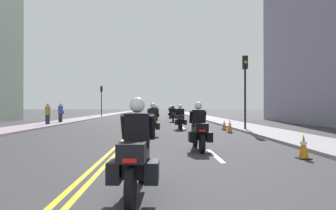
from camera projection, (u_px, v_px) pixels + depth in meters
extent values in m
plane|color=#383739|center=(150.00, 116.00, 48.68)|extent=(264.00, 264.00, 0.00)
cube|color=gray|center=(104.00, 115.00, 48.45)|extent=(2.67, 144.00, 0.12)
cube|color=#959196|center=(196.00, 115.00, 48.91)|extent=(2.67, 144.00, 0.12)
cube|color=yellow|center=(150.00, 116.00, 48.68)|extent=(0.12, 132.00, 0.01)
cube|color=yellow|center=(151.00, 116.00, 48.68)|extent=(0.12, 132.00, 0.01)
cube|color=silver|center=(215.00, 155.00, 8.79)|extent=(0.14, 2.40, 0.01)
cube|color=silver|center=(192.00, 136.00, 14.79)|extent=(0.14, 2.40, 0.01)
cube|color=silver|center=(183.00, 127.00, 20.79)|extent=(0.14, 2.40, 0.01)
cube|color=silver|center=(178.00, 123.00, 26.78)|extent=(0.14, 2.40, 0.01)
cube|color=silver|center=(174.00, 120.00, 32.78)|extent=(0.14, 2.40, 0.01)
cube|color=silver|center=(172.00, 118.00, 38.78)|extent=(0.14, 2.40, 0.01)
cube|color=silver|center=(170.00, 116.00, 44.78)|extent=(0.14, 2.40, 0.01)
cube|color=silver|center=(169.00, 115.00, 50.77)|extent=(0.14, 2.40, 0.01)
cube|color=silver|center=(168.00, 114.00, 56.77)|extent=(0.14, 2.40, 0.01)
cylinder|color=black|center=(142.00, 167.00, 5.66)|extent=(0.13, 0.62, 0.62)
cylinder|color=black|center=(131.00, 189.00, 4.11)|extent=(0.13, 0.62, 0.62)
cube|color=silver|center=(142.00, 150.00, 5.66)|extent=(0.15, 0.33, 0.04)
cube|color=black|center=(137.00, 159.00, 4.88)|extent=(0.37, 1.19, 0.40)
cube|color=black|center=(131.00, 153.00, 4.19)|extent=(0.42, 0.38, 0.28)
cube|color=red|center=(129.00, 161.00, 4.00)|extent=(0.20, 0.04, 0.06)
cube|color=black|center=(115.00, 171.00, 4.42)|extent=(0.22, 0.45, 0.32)
cube|color=black|center=(152.00, 171.00, 4.41)|extent=(0.22, 0.45, 0.32)
cube|color=#B2C1CC|center=(141.00, 134.00, 5.38)|extent=(0.37, 0.14, 0.36)
cube|color=black|center=(137.00, 131.00, 4.84)|extent=(0.41, 0.28, 0.57)
cylinder|color=black|center=(124.00, 127.00, 4.99)|extent=(0.11, 0.29, 0.45)
cylinder|color=black|center=(152.00, 127.00, 4.98)|extent=(0.11, 0.29, 0.45)
sphere|color=white|center=(137.00, 105.00, 4.87)|extent=(0.26, 0.26, 0.26)
cylinder|color=black|center=(195.00, 138.00, 10.76)|extent=(0.13, 0.61, 0.61)
cylinder|color=black|center=(202.00, 144.00, 9.24)|extent=(0.13, 0.61, 0.61)
cube|color=silver|center=(195.00, 130.00, 10.76)|extent=(0.15, 0.32, 0.04)
cube|color=black|center=(198.00, 133.00, 10.00)|extent=(0.35, 1.16, 0.40)
cube|color=black|center=(202.00, 128.00, 9.32)|extent=(0.41, 0.37, 0.28)
cube|color=red|center=(203.00, 131.00, 9.13)|extent=(0.20, 0.03, 0.06)
cube|color=black|center=(192.00, 137.00, 9.53)|extent=(0.21, 0.44, 0.32)
cube|color=black|center=(209.00, 137.00, 9.56)|extent=(0.21, 0.44, 0.32)
cube|color=#B2C1CC|center=(196.00, 121.00, 10.49)|extent=(0.36, 0.13, 0.36)
cube|color=black|center=(198.00, 118.00, 9.96)|extent=(0.41, 0.27, 0.58)
cylinder|color=black|center=(191.00, 117.00, 10.09)|extent=(0.11, 0.28, 0.45)
cylinder|color=black|center=(205.00, 117.00, 10.12)|extent=(0.11, 0.28, 0.45)
sphere|color=white|center=(198.00, 106.00, 9.99)|extent=(0.26, 0.26, 0.26)
cylinder|color=black|center=(154.00, 128.00, 15.71)|extent=(0.14, 0.67, 0.66)
cylinder|color=black|center=(152.00, 130.00, 14.13)|extent=(0.14, 0.67, 0.66)
cube|color=silver|center=(154.00, 121.00, 15.71)|extent=(0.15, 0.33, 0.04)
cube|color=black|center=(153.00, 124.00, 14.92)|extent=(0.37, 1.21, 0.40)
cube|color=black|center=(152.00, 120.00, 14.21)|extent=(0.42, 0.38, 0.28)
cube|color=red|center=(152.00, 122.00, 14.02)|extent=(0.20, 0.04, 0.06)
cube|color=black|center=(147.00, 126.00, 14.45)|extent=(0.22, 0.45, 0.32)
cube|color=black|center=(158.00, 126.00, 14.44)|extent=(0.22, 0.45, 0.32)
cube|color=#B2C1CC|center=(154.00, 116.00, 15.43)|extent=(0.36, 0.14, 0.36)
cube|color=black|center=(153.00, 114.00, 14.87)|extent=(0.41, 0.28, 0.59)
cylinder|color=black|center=(148.00, 113.00, 15.03)|extent=(0.11, 0.28, 0.45)
cylinder|color=black|center=(158.00, 113.00, 15.02)|extent=(0.11, 0.28, 0.45)
sphere|color=white|center=(153.00, 105.00, 14.91)|extent=(0.26, 0.26, 0.26)
cylinder|color=black|center=(179.00, 124.00, 19.81)|extent=(0.12, 0.62, 0.62)
cylinder|color=black|center=(181.00, 125.00, 18.24)|extent=(0.12, 0.62, 0.62)
cube|color=silver|center=(179.00, 119.00, 19.81)|extent=(0.14, 0.32, 0.04)
cube|color=black|center=(180.00, 120.00, 19.03)|extent=(0.33, 1.19, 0.40)
cube|color=black|center=(181.00, 117.00, 18.32)|extent=(0.40, 0.36, 0.28)
cube|color=red|center=(181.00, 119.00, 18.13)|extent=(0.20, 0.03, 0.06)
cube|color=black|center=(176.00, 122.00, 18.55)|extent=(0.20, 0.44, 0.32)
cube|color=black|center=(185.00, 122.00, 18.57)|extent=(0.20, 0.44, 0.32)
cube|color=#B2C1CC|center=(180.00, 114.00, 19.53)|extent=(0.36, 0.13, 0.36)
cube|color=black|center=(180.00, 113.00, 18.98)|extent=(0.40, 0.26, 0.57)
cylinder|color=black|center=(176.00, 112.00, 19.12)|extent=(0.10, 0.28, 0.45)
cylinder|color=black|center=(184.00, 112.00, 19.14)|extent=(0.10, 0.28, 0.45)
sphere|color=white|center=(180.00, 106.00, 19.01)|extent=(0.26, 0.26, 0.26)
cylinder|color=black|center=(154.00, 120.00, 24.64)|extent=(0.12, 0.66, 0.66)
cylinder|color=black|center=(153.00, 121.00, 23.02)|extent=(0.12, 0.66, 0.66)
cube|color=silver|center=(154.00, 116.00, 24.64)|extent=(0.15, 0.32, 0.04)
cube|color=black|center=(153.00, 117.00, 23.83)|extent=(0.36, 1.24, 0.40)
cube|color=black|center=(153.00, 115.00, 23.10)|extent=(0.41, 0.37, 0.28)
cube|color=red|center=(153.00, 116.00, 22.91)|extent=(0.20, 0.04, 0.06)
cube|color=black|center=(150.00, 119.00, 23.34)|extent=(0.21, 0.45, 0.32)
cube|color=black|center=(157.00, 119.00, 23.34)|extent=(0.21, 0.45, 0.32)
cube|color=#B2C1CC|center=(154.00, 113.00, 24.35)|extent=(0.36, 0.13, 0.36)
cube|color=black|center=(153.00, 111.00, 23.78)|extent=(0.41, 0.27, 0.58)
cylinder|color=black|center=(150.00, 111.00, 23.93)|extent=(0.11, 0.28, 0.45)
cylinder|color=black|center=(156.00, 111.00, 23.93)|extent=(0.11, 0.28, 0.45)
sphere|color=white|center=(153.00, 106.00, 23.82)|extent=(0.26, 0.26, 0.26)
cylinder|color=black|center=(173.00, 119.00, 29.06)|extent=(0.14, 0.62, 0.62)
cylinder|color=black|center=(173.00, 119.00, 27.48)|extent=(0.14, 0.62, 0.62)
cube|color=silver|center=(173.00, 115.00, 29.06)|extent=(0.15, 0.32, 0.04)
cube|color=black|center=(173.00, 116.00, 28.27)|extent=(0.34, 1.20, 0.40)
cube|color=black|center=(173.00, 114.00, 27.57)|extent=(0.41, 0.37, 0.28)
cube|color=red|center=(173.00, 115.00, 27.38)|extent=(0.20, 0.03, 0.06)
cube|color=black|center=(170.00, 117.00, 27.80)|extent=(0.21, 0.44, 0.32)
cube|color=black|center=(176.00, 117.00, 27.80)|extent=(0.21, 0.44, 0.32)
cube|color=#B2C1CC|center=(173.00, 112.00, 28.78)|extent=(0.36, 0.13, 0.36)
cube|color=black|center=(173.00, 111.00, 28.23)|extent=(0.41, 0.27, 0.55)
cylinder|color=black|center=(171.00, 111.00, 28.37)|extent=(0.11, 0.28, 0.45)
cylinder|color=black|center=(176.00, 111.00, 28.38)|extent=(0.11, 0.28, 0.45)
sphere|color=black|center=(173.00, 107.00, 28.26)|extent=(0.26, 0.26, 0.26)
cylinder|color=black|center=(157.00, 116.00, 34.44)|extent=(0.14, 0.68, 0.67)
cylinder|color=black|center=(156.00, 117.00, 32.79)|extent=(0.14, 0.68, 0.67)
cube|color=silver|center=(157.00, 113.00, 34.44)|extent=(0.15, 0.32, 0.04)
cube|color=black|center=(156.00, 114.00, 33.62)|extent=(0.37, 1.26, 0.40)
cube|color=black|center=(156.00, 112.00, 32.88)|extent=(0.41, 0.37, 0.28)
cube|color=red|center=(156.00, 113.00, 32.69)|extent=(0.20, 0.04, 0.06)
cube|color=black|center=(154.00, 115.00, 33.13)|extent=(0.22, 0.45, 0.32)
cube|color=black|center=(158.00, 115.00, 33.12)|extent=(0.22, 0.45, 0.32)
cube|color=#B2C1CC|center=(156.00, 111.00, 34.15)|extent=(0.36, 0.14, 0.36)
cube|color=black|center=(156.00, 110.00, 33.57)|extent=(0.41, 0.27, 0.57)
cylinder|color=black|center=(154.00, 110.00, 33.72)|extent=(0.11, 0.28, 0.45)
cylinder|color=black|center=(158.00, 110.00, 33.72)|extent=(0.11, 0.28, 0.45)
sphere|color=white|center=(156.00, 106.00, 33.61)|extent=(0.26, 0.26, 0.26)
cylinder|color=black|center=(170.00, 115.00, 39.03)|extent=(0.15, 0.65, 0.64)
cylinder|color=black|center=(171.00, 116.00, 37.56)|extent=(0.15, 0.65, 0.64)
cube|color=silver|center=(170.00, 113.00, 39.04)|extent=(0.16, 0.33, 0.04)
cube|color=black|center=(171.00, 113.00, 38.30)|extent=(0.37, 1.14, 0.40)
cube|color=black|center=(171.00, 112.00, 37.63)|extent=(0.42, 0.38, 0.28)
cube|color=red|center=(171.00, 113.00, 37.44)|extent=(0.20, 0.04, 0.06)
cube|color=black|center=(169.00, 114.00, 37.83)|extent=(0.22, 0.45, 0.32)
cube|color=black|center=(173.00, 114.00, 37.88)|extent=(0.22, 0.45, 0.32)
cube|color=#B2C1CC|center=(170.00, 111.00, 38.77)|extent=(0.37, 0.14, 0.36)
cube|color=black|center=(171.00, 110.00, 38.25)|extent=(0.41, 0.28, 0.58)
cylinder|color=black|center=(169.00, 109.00, 38.38)|extent=(0.11, 0.29, 0.45)
cylinder|color=black|center=(172.00, 109.00, 38.42)|extent=(0.11, 0.29, 0.45)
sphere|color=white|center=(171.00, 106.00, 38.28)|extent=(0.26, 0.26, 0.26)
cube|color=black|center=(304.00, 158.00, 8.24)|extent=(0.34, 0.34, 0.03)
cone|color=orange|center=(304.00, 146.00, 8.25)|extent=(0.27, 0.27, 0.67)
cylinder|color=white|center=(304.00, 143.00, 8.25)|extent=(0.18, 0.18, 0.08)
cube|color=black|center=(224.00, 130.00, 18.54)|extent=(0.33, 0.33, 0.03)
cone|color=orange|center=(224.00, 125.00, 18.54)|extent=(0.26, 0.26, 0.62)
cylinder|color=white|center=(224.00, 123.00, 18.54)|extent=(0.18, 0.18, 0.08)
cube|color=black|center=(230.00, 132.00, 16.58)|extent=(0.33, 0.33, 0.03)
cone|color=orange|center=(230.00, 126.00, 16.58)|extent=(0.26, 0.26, 0.74)
cylinder|color=white|center=(230.00, 124.00, 16.58)|extent=(0.18, 0.18, 0.08)
cylinder|color=black|center=(245.00, 100.00, 17.76)|extent=(0.12, 0.12, 3.83)
cube|color=black|center=(245.00, 62.00, 17.77)|extent=(0.28, 0.28, 0.80)
sphere|color=yellow|center=(246.00, 62.00, 17.62)|extent=(0.18, 0.18, 0.18)
cylinder|color=black|center=(101.00, 104.00, 41.19)|extent=(0.12, 0.12, 3.66)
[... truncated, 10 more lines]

